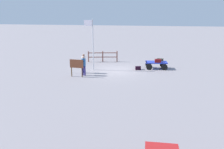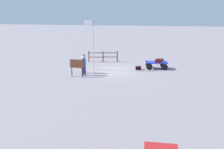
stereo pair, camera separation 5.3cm
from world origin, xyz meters
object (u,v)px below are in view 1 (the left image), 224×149
suitcase_dark (158,61)px  signboard (77,65)px  suitcase_maroon (160,60)px  suitcase_tan (138,68)px  flagpole (92,41)px  worker_lead (84,64)px  worker_trailing (84,62)px  luggage_cart (156,64)px

suitcase_dark → signboard: bearing=27.8°
suitcase_maroon → suitcase_tan: size_ratio=1.17×
suitcase_tan → flagpole: flagpole is taller
suitcase_dark → flagpole: size_ratio=0.13×
worker_lead → flagpole: bearing=-98.6°
flagpole → worker_trailing: bearing=68.3°
worker_trailing → flagpole: bearing=-111.7°
worker_lead → signboard: size_ratio=1.13×
luggage_cart → worker_trailing: size_ratio=1.22×
suitcase_dark → suitcase_maroon: bearing=-110.8°
suitcase_dark → worker_trailing: 7.08m
luggage_cart → suitcase_dark: bearing=117.4°
luggage_cart → suitcase_maroon: 0.62m
suitcase_tan → worker_trailing: bearing=21.8°
suitcase_dark → suitcase_tan: 2.02m
worker_lead → worker_trailing: worker_trailing is taller
suitcase_maroon → luggage_cart: bearing=42.1°
worker_lead → suitcase_tan: bearing=-149.6°
worker_lead → signboard: bearing=48.7°
suitcase_maroon → suitcase_tan: (2.10, 1.05, -0.66)m
luggage_cart → flagpole: flagpole is taller
suitcase_tan → flagpole: (4.32, 0.65, 2.63)m
worker_lead → signboard: 0.72m
suitcase_maroon → flagpole: (6.42, 1.70, 1.98)m
suitcase_maroon → worker_lead: bearing=29.2°
suitcase_tan → worker_trailing: 5.27m
flagpole → signboard: 3.24m
signboard → suitcase_dark: bearing=-152.2°
worker_trailing → luggage_cart: bearing=-158.1°
luggage_cart → suitcase_maroon: bearing=-137.9°
worker_lead → worker_trailing: size_ratio=0.98×
luggage_cart → flagpole: (6.03, 1.35, 2.30)m
luggage_cart → flagpole: bearing=12.6°
luggage_cart → suitcase_maroon: size_ratio=3.29×
suitcase_maroon → worker_trailing: worker_trailing is taller
worker_lead → signboard: (0.47, 0.54, 0.02)m
suitcase_maroon → signboard: 8.39m
luggage_cart → worker_lead: (6.34, 3.41, 0.52)m
worker_trailing → worker_lead: bearing=104.1°
worker_trailing → signboard: size_ratio=1.16×
flagpole → suitcase_tan: bearing=-171.4°
suitcase_tan → worker_trailing: size_ratio=0.32×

